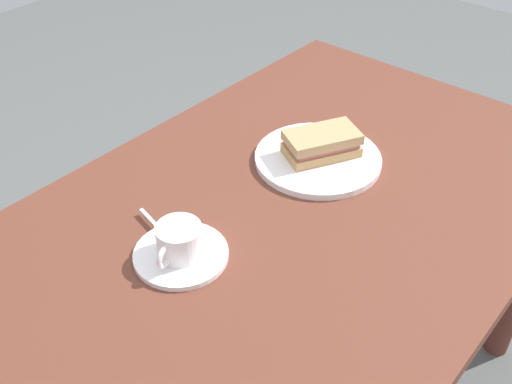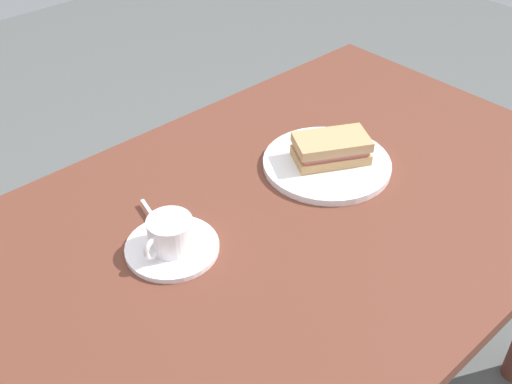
# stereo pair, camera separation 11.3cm
# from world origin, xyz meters

# --- Properties ---
(dining_table) EXTENTS (1.22, 0.81, 0.70)m
(dining_table) POSITION_xyz_m (0.00, 0.00, 0.59)
(dining_table) COLOR brown
(dining_table) RESTS_ON ground_plane
(sandwich_plate) EXTENTS (0.26, 0.26, 0.01)m
(sandwich_plate) POSITION_xyz_m (0.13, 0.05, 0.71)
(sandwich_plate) COLOR white
(sandwich_plate) RESTS_ON dining_table
(sandwich_front) EXTENTS (0.17, 0.14, 0.05)m
(sandwich_front) POSITION_xyz_m (0.13, 0.05, 0.74)
(sandwich_front) COLOR tan
(sandwich_front) RESTS_ON sandwich_plate
(coffee_saucer) EXTENTS (0.16, 0.16, 0.01)m
(coffee_saucer) POSITION_xyz_m (-0.26, 0.06, 0.71)
(coffee_saucer) COLOR white
(coffee_saucer) RESTS_ON dining_table
(coffee_cup) EXTENTS (0.10, 0.08, 0.06)m
(coffee_cup) POSITION_xyz_m (-0.26, 0.06, 0.74)
(coffee_cup) COLOR white
(coffee_cup) RESTS_ON coffee_saucer
(spoon) EXTENTS (0.03, 0.10, 0.01)m
(spoon) POSITION_xyz_m (-0.24, 0.13, 0.71)
(spoon) COLOR silver
(spoon) RESTS_ON coffee_saucer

